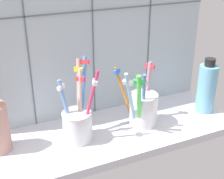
# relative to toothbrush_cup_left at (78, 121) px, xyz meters

# --- Properties ---
(counter_slab) EXTENTS (0.64, 0.22, 0.02)m
(counter_slab) POSITION_rel_toothbrush_cup_left_xyz_m (0.08, -0.00, -0.06)
(counter_slab) COLOR silver
(counter_slab) RESTS_ON ground
(tile_wall_back) EXTENTS (0.64, 0.02, 0.45)m
(tile_wall_back) POSITION_rel_toothbrush_cup_left_xyz_m (0.08, 0.12, 0.16)
(tile_wall_back) COLOR #B2C1CC
(tile_wall_back) RESTS_ON ground
(toothbrush_cup_left) EXTENTS (0.09, 0.09, 0.18)m
(toothbrush_cup_left) POSITION_rel_toothbrush_cup_left_xyz_m (0.00, 0.00, 0.00)
(toothbrush_cup_left) COLOR silver
(toothbrush_cup_left) RESTS_ON counter_slab
(toothbrush_cup_right) EXTENTS (0.12, 0.11, 0.16)m
(toothbrush_cup_right) POSITION_rel_toothbrush_cup_left_xyz_m (0.17, -0.00, 0.00)
(toothbrush_cup_right) COLOR white
(toothbrush_cup_right) RESTS_ON counter_slab
(soap_bottle) EXTENTS (0.05, 0.05, 0.15)m
(soap_bottle) POSITION_rel_toothbrush_cup_left_xyz_m (0.36, -0.01, 0.02)
(soap_bottle) COLOR #6EB3D6
(soap_bottle) RESTS_ON counter_slab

